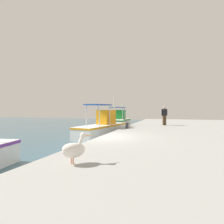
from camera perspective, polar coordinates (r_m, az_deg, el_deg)
The scene contains 6 objects.
quay_pier at distance 9.90m, azimuth 25.14°, elevation -9.95°, with size 36.00×10.00×0.80m, color #9E9E99.
fishing_boat_third at distance 15.96m, azimuth -2.80°, elevation -4.52°, with size 6.15×2.68×3.41m.
fishing_boat_fourth at distance 23.84m, azimuth 2.00°, elevation -2.69°, with size 4.60×2.22×3.36m.
pelican at distance 5.36m, azimuth -11.12°, elevation -10.52°, with size 0.89×0.74×0.82m.
fisherman_standing at distance 17.67m, azimuth 15.07°, elevation -0.78°, with size 0.44×0.48×1.67m.
mooring_bollard_second at distance 14.34m, azimuth 4.40°, elevation -3.97°, with size 0.23×0.23×0.43m, color #333338.
Camera 1 is at (-9.64, -3.71, 2.27)m, focal length 31.28 mm.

